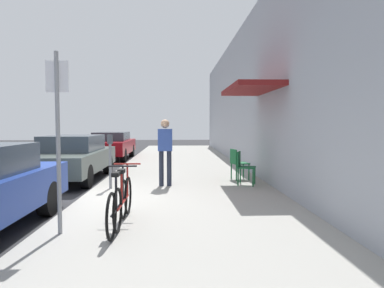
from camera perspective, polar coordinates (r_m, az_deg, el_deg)
The scene contains 12 objects.
ground_plane at distance 7.54m, azimuth -18.85°, elevation -9.84°, with size 60.00×60.00×0.00m, color #2D2D30.
sidewalk_slab at distance 9.19m, azimuth -1.51°, elevation -6.92°, with size 4.50×32.00×0.12m, color #9E9B93.
building_facade at distance 9.44m, azimuth 13.36°, elevation 9.27°, with size 1.40×32.00×5.37m.
parked_car_1 at distance 10.90m, azimuth -19.56°, elevation -2.06°, with size 1.80×4.40×1.36m.
parked_car_2 at distance 16.82m, azimuth -13.46°, elevation -0.15°, with size 1.80×4.40×1.32m.
parking_meter at distance 8.51m, azimuth -13.64°, elevation -2.21°, with size 0.12×0.10×1.32m.
street_sign at distance 5.16m, azimuth -21.69°, elevation 2.49°, with size 0.32×0.06×2.60m.
bicycle_0 at distance 5.29m, azimuth -12.36°, elevation -10.02°, with size 0.46×1.71×0.90m.
bicycle_1 at distance 5.60m, azimuth -11.52°, elevation -9.27°, with size 0.46×1.71×0.90m.
cafe_chair_0 at distance 8.88m, azimuth 8.69°, elevation -3.63°, with size 0.56×0.56×0.87m.
cafe_chair_1 at distance 9.73m, azimuth 7.68°, elevation -3.02°, with size 0.53×0.53×0.87m.
pedestrian_standing at distance 8.61m, azimuth -4.55°, elevation -0.50°, with size 0.36×0.22×1.70m.
Camera 1 is at (2.09, -7.04, 1.69)m, focal length 31.59 mm.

